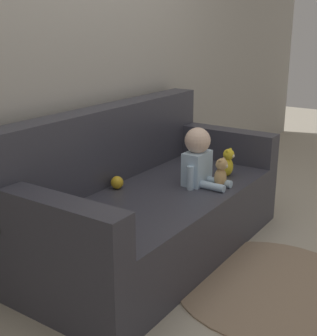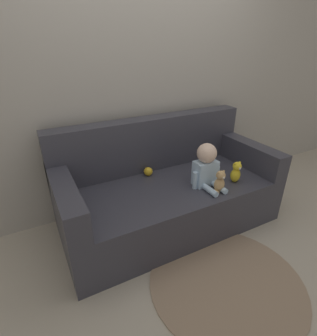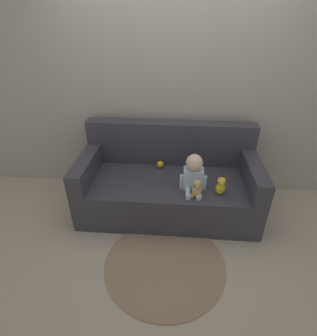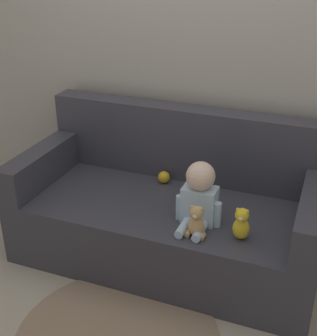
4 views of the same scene
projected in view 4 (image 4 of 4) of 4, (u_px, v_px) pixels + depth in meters
The scene contains 7 objects.
ground_plane at pixel (167, 255), 3.25m from camera, with size 12.00×12.00×0.00m, color #B7AD99.
wall_back at pixel (197, 51), 3.14m from camera, with size 8.00×0.05×2.60m.
couch at pixel (170, 210), 3.16m from camera, with size 1.97×0.93×0.95m.
person_baby at pixel (199, 195), 2.74m from camera, with size 0.28×0.32×0.39m.
teddy_bear_brown at pixel (196, 222), 2.65m from camera, with size 0.12×0.09×0.20m.
plush_toy_side at pixel (241, 224), 2.62m from camera, with size 0.10×0.09×0.20m.
toy_ball at pixel (164, 177), 3.26m from camera, with size 0.08×0.08×0.08m.
Camera 4 is at (0.92, -2.49, 1.97)m, focal length 50.00 mm.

